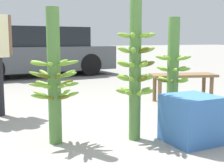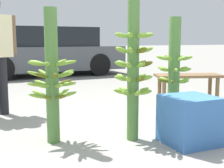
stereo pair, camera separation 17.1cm
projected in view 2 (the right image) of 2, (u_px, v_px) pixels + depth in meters
name	position (u px, v px, depth m)	size (l,w,h in m)	color
ground_plane	(138.00, 143.00, 3.06)	(80.00, 80.00, 0.00)	gray
banana_stalk_left	(52.00, 77.00, 2.99)	(0.48, 0.48, 1.30)	#4C7A38
banana_stalk_center	(133.00, 60.00, 3.05)	(0.40, 0.40, 1.65)	#4C7A38
banana_stalk_right	(174.00, 72.00, 3.58)	(0.42, 0.42, 1.26)	#4C7A38
market_bench	(188.00, 79.00, 4.92)	(1.10, 0.70, 0.46)	brown
parked_car	(47.00, 52.00, 8.71)	(4.24, 1.95, 1.33)	#4C5156
produce_crate	(189.00, 120.00, 3.01)	(0.47, 0.47, 0.47)	#386BB2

